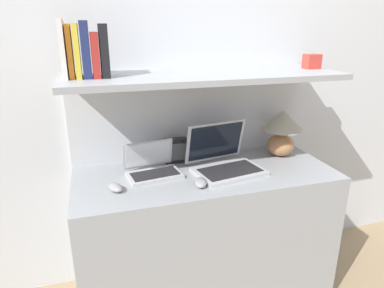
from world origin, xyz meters
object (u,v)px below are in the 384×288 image
Objects in this scene: laptop_small at (152,168)px; book_navy at (86,50)px; laptop_large at (224,161)px; book_red at (95,55)px; computer_mouse at (201,183)px; book_black at (104,51)px; book_white at (63,49)px; book_yellow at (77,51)px; shelf_gadget at (312,61)px; second_mouse at (116,187)px; table_lamp at (282,128)px; book_orange at (70,52)px; router_box at (176,150)px.

book_navy reaches higher than laptop_small.
laptop_large is 2.02× the size of book_red.
book_black is at bearing 152.58° from computer_mouse.
book_white reaches higher than laptop_small.
book_white reaches higher than book_yellow.
computer_mouse is 0.46× the size of book_white.
book_red is 1.12m from shelf_gadget.
laptop_large is 0.89m from book_yellow.
laptop_large reaches higher than computer_mouse.
table_lamp is at bearing 11.38° from second_mouse.
book_orange reaches higher than computer_mouse.
computer_mouse is at bearing -140.68° from laptop_large.
shelf_gadget is (1.08, 0.00, -0.08)m from book_black.
laptop_small is at bearing 33.19° from second_mouse.
book_red is 2.41× the size of shelf_gadget.
book_black reaches higher than laptop_small.
book_navy reaches higher than table_lamp.
book_navy is (-1.04, -0.06, 0.46)m from table_lamp.
second_mouse is 0.45m from router_box.
laptop_large is 1.70× the size of book_yellow.
book_orange reaches higher than book_red.
shelf_gadget is (1.08, 0.14, 0.53)m from second_mouse.
laptop_small is 0.24m from second_mouse.
computer_mouse is 0.50× the size of book_orange.
book_yellow reaches higher than book_red.
book_red is (0.08, 0.00, -0.02)m from book_yellow.
shelf_gadget is (0.11, -0.06, 0.38)m from table_lamp.
laptop_small is 0.62m from book_black.
table_lamp is 1.07m from book_black.
shelf_gadget is at bearing 0.67° from laptop_small.
laptop_large is at bearing -39.96° from router_box.
laptop_small is (-0.38, 0.05, -0.01)m from laptop_large.
second_mouse is at bearing 170.94° from computer_mouse.
laptop_small is 1.20× the size of book_navy.
second_mouse is 0.56× the size of book_red.
book_orange is at bearing 178.23° from laptop_small.
book_white is (-0.36, 0.01, 0.60)m from laptop_small.
book_orange is 0.03m from book_yellow.
router_box is 0.74m from book_yellow.
laptop_small is 1.50× the size of book_red.
laptop_small is 2.57× the size of computer_mouse.
book_orange is at bearing -177.12° from table_lamp.
book_red reaches higher than laptop_large.
laptop_small is 1.02m from shelf_gadget.
book_orange reaches higher than table_lamp.
book_orange is 0.07m from book_navy.
laptop_small is 3.61× the size of shelf_gadget.
computer_mouse is 0.89m from shelf_gadget.
computer_mouse is 1.40× the size of shelf_gadget.
laptop_large is 0.92m from book_orange.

